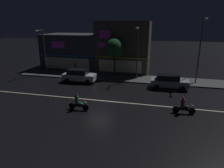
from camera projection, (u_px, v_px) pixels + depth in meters
ground_plane at (99, 100)px, 19.79m from camera, size 140.00×140.00×0.00m
lane_divider_stripe at (99, 100)px, 19.79m from camera, size 27.26×0.16×0.01m
sidewalk_far at (117, 78)px, 27.75m from camera, size 28.69×3.76×0.14m
storefront_left_block at (74, 51)px, 33.63m from camera, size 9.43×6.72×5.67m
storefront_center_block at (125, 46)px, 31.82m from camera, size 8.01×7.63×7.74m
streetlamp_west at (43, 48)px, 28.49m from camera, size 0.44×1.64×6.44m
streetlamp_mid at (137, 49)px, 25.72m from camera, size 0.44×1.64×6.86m
streetlamp_east at (200, 46)px, 23.67m from camera, size 0.44×1.64×7.94m
pedestrian_on_sidewalk at (75, 69)px, 28.99m from camera, size 0.37×0.37×1.85m
street_tree at (115, 48)px, 27.48m from camera, size 2.67×2.67×5.27m
parked_car_near_kerb at (79, 75)px, 25.78m from camera, size 4.30×1.98×1.67m
parked_car_trailing at (169, 81)px, 23.22m from camera, size 4.30×1.98×1.67m
motorcycle_lead at (78, 103)px, 17.51m from camera, size 1.90×0.60×1.52m
motorcycle_following at (184, 107)px, 16.80m from camera, size 1.90×0.60×1.52m
traffic_cone at (75, 78)px, 26.62m from camera, size 0.36×0.36×0.55m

